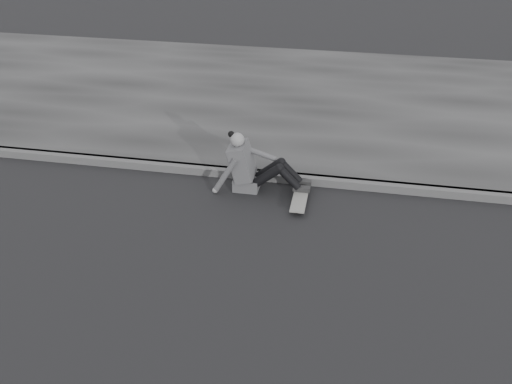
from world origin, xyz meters
TOP-DOWN VIEW (x-y plane):
  - ground at (0.00, 0.00)m, footprint 80.00×80.00m
  - curb at (0.00, 2.58)m, footprint 24.00×0.16m
  - sidewalk at (0.00, 5.60)m, footprint 24.00×6.00m
  - skateboard at (-1.99, 2.03)m, footprint 0.20×0.78m
  - seated_woman at (-2.73, 2.28)m, footprint 1.38×0.46m

SIDE VIEW (x-z plane):
  - ground at x=0.00m, z-range 0.00..0.00m
  - curb at x=0.00m, z-range 0.00..0.12m
  - sidewalk at x=0.00m, z-range 0.00..0.12m
  - skateboard at x=-1.99m, z-range 0.03..0.12m
  - seated_woman at x=-2.73m, z-range -0.08..0.80m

